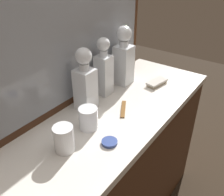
% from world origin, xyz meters
% --- Properties ---
extents(dresser, '(1.30, 0.47, 0.83)m').
position_xyz_m(dresser, '(0.00, 0.00, 0.41)').
color(dresser, '#472816').
rests_on(dresser, ground_plane).
extents(dresser_mirror, '(1.09, 0.03, 0.79)m').
position_xyz_m(dresser_mirror, '(0.00, 0.22, 1.22)').
color(dresser_mirror, '#472816').
rests_on(dresser_mirror, dresser).
extents(crystal_decanter_front, '(0.07, 0.07, 0.30)m').
position_xyz_m(crystal_decanter_front, '(0.12, 0.14, 0.95)').
color(crystal_decanter_front, white).
rests_on(crystal_decanter_front, dresser).
extents(crystal_decanter_left, '(0.08, 0.08, 0.30)m').
position_xyz_m(crystal_decanter_left, '(-0.04, 0.12, 0.95)').
color(crystal_decanter_left, white).
rests_on(crystal_decanter_left, dresser).
extents(crystal_decanter_far_left, '(0.09, 0.09, 0.32)m').
position_xyz_m(crystal_decanter_far_left, '(0.28, 0.13, 0.96)').
color(crystal_decanter_far_left, white).
rests_on(crystal_decanter_far_left, dresser).
extents(crystal_tumbler_far_left, '(0.08, 0.08, 0.10)m').
position_xyz_m(crystal_tumbler_far_left, '(-0.15, 0.01, 0.87)').
color(crystal_tumbler_far_left, white).
rests_on(crystal_tumbler_far_left, dresser).
extents(crystal_tumbler_far_right, '(0.08, 0.08, 0.11)m').
position_xyz_m(crystal_tumbler_far_right, '(-0.30, -0.00, 0.88)').
color(crystal_tumbler_far_right, white).
rests_on(crystal_tumbler_far_right, dresser).
extents(silver_brush_front, '(0.14, 0.08, 0.02)m').
position_xyz_m(silver_brush_front, '(0.37, -0.04, 0.84)').
color(silver_brush_front, '#B7A88C').
rests_on(silver_brush_front, dresser).
extents(porcelain_dish, '(0.06, 0.06, 0.01)m').
position_xyz_m(porcelain_dish, '(-0.18, -0.12, 0.83)').
color(porcelain_dish, '#33478C').
rests_on(porcelain_dish, dresser).
extents(tortoiseshell_comb, '(0.13, 0.09, 0.01)m').
position_xyz_m(tortoiseshell_comb, '(0.05, -0.03, 0.83)').
color(tortoiseshell_comb, brown).
rests_on(tortoiseshell_comb, dresser).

